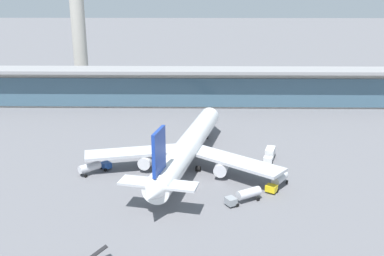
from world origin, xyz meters
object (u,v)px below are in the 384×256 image
service_truck_by_tail_yellow (278,181)px  service_truck_on_taxiway_blue (93,167)px  service_truck_mid_apron_white (270,154)px  control_tower (77,6)px  service_truck_near_nose_grey (245,195)px  airliner_on_stand (187,147)px

service_truck_by_tail_yellow → service_truck_on_taxiway_blue: (-45.61, 7.69, 0.00)m
service_truck_mid_apron_white → control_tower: size_ratio=0.11×
control_tower → service_truck_by_tail_yellow: bearing=-55.7°
service_truck_near_nose_grey → service_truck_on_taxiway_blue: (-36.99, 15.46, 0.00)m
airliner_on_stand → service_truck_mid_apron_white: (22.50, 5.99, -3.95)m
service_truck_near_nose_grey → service_truck_by_tail_yellow: bearing=42.0°
service_truck_on_taxiway_blue → airliner_on_stand: bearing=9.6°
airliner_on_stand → service_truck_near_nose_grey: size_ratio=7.83×
service_truck_mid_apron_white → control_tower: 122.04m
service_truck_near_nose_grey → service_truck_on_taxiway_blue: 40.09m
service_truck_by_tail_yellow → service_truck_on_taxiway_blue: same height
service_truck_near_nose_grey → service_truck_mid_apron_white: size_ratio=1.11×
service_truck_near_nose_grey → control_tower: control_tower is taller
service_truck_mid_apron_white → service_truck_by_tail_yellow: size_ratio=0.91×
service_truck_on_taxiway_blue → control_tower: 109.86m
service_truck_near_nose_grey → service_truck_on_taxiway_blue: same height
airliner_on_stand → service_truck_mid_apron_white: bearing=14.9°
service_truck_by_tail_yellow → service_truck_mid_apron_white: bearing=87.7°
service_truck_near_nose_grey → control_tower: 137.25m
airliner_on_stand → service_truck_mid_apron_white: 23.61m
service_truck_mid_apron_white → service_truck_on_taxiway_blue: bearing=-167.8°
service_truck_mid_apron_white → service_truck_on_taxiway_blue: (-46.33, -10.02, 0.02)m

